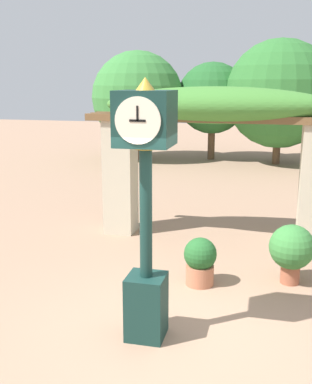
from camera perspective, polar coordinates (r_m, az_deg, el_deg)
ground_plane at (r=6.33m, az=2.15°, el=-16.18°), size 60.00×60.00×0.00m
pedestal_clock at (r=5.57m, az=-1.22°, el=-0.77°), size 0.61×0.66×3.13m
pergola at (r=9.34m, az=7.01°, el=7.43°), size 5.02×1.19×2.99m
potted_plant_near_left at (r=7.75m, az=15.78°, el=-6.52°), size 0.70×0.70×0.94m
potted_plant_near_right at (r=7.50m, az=5.25°, el=-8.08°), size 0.51×0.51×0.75m
tree_line at (r=18.65m, az=10.09°, el=11.27°), size 11.20×4.06×4.60m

